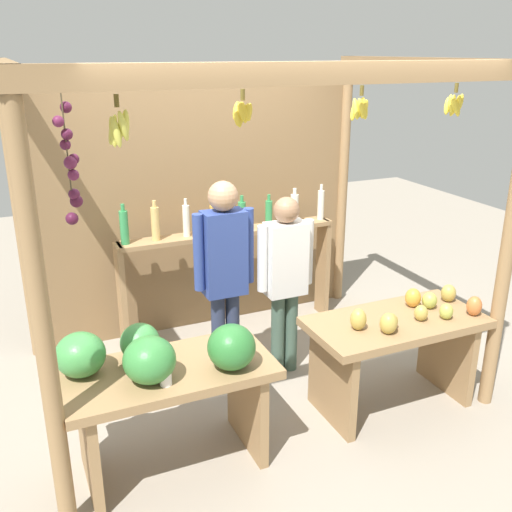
# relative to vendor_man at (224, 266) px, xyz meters

# --- Properties ---
(ground_plane) EXTENTS (12.00, 12.00, 0.00)m
(ground_plane) POSITION_rel_vendor_man_xyz_m (0.17, 0.02, -1.00)
(ground_plane) COLOR gray
(ground_plane) RESTS_ON ground
(market_stall) EXTENTS (3.20, 2.27, 2.49)m
(market_stall) POSITION_rel_vendor_man_xyz_m (0.17, 0.52, 0.46)
(market_stall) COLOR #99754C
(market_stall) RESTS_ON ground
(fruit_counter_left) EXTENTS (1.34, 0.68, 0.99)m
(fruit_counter_left) POSITION_rel_vendor_man_xyz_m (-0.72, -0.80, -0.32)
(fruit_counter_left) COLOR #99754C
(fruit_counter_left) RESTS_ON ground
(fruit_counter_right) EXTENTS (1.29, 0.64, 0.86)m
(fruit_counter_right) POSITION_rel_vendor_man_xyz_m (1.04, -0.80, -0.45)
(fruit_counter_right) COLOR #99754C
(fruit_counter_right) RESTS_ON ground
(bottle_shelf_unit) EXTENTS (2.05, 0.22, 1.35)m
(bottle_shelf_unit) POSITION_rel_vendor_man_xyz_m (0.35, 0.83, -0.18)
(bottle_shelf_unit) COLOR #99754C
(bottle_shelf_unit) RESTS_ON ground
(vendor_man) EXTENTS (0.48, 0.22, 1.65)m
(vendor_man) POSITION_rel_vendor_man_xyz_m (0.00, 0.00, 0.00)
(vendor_man) COLOR #2A344F
(vendor_man) RESTS_ON ground
(vendor_woman) EXTENTS (0.48, 0.20, 1.49)m
(vendor_woman) POSITION_rel_vendor_man_xyz_m (0.50, -0.03, -0.11)
(vendor_woman) COLOR #435D4E
(vendor_woman) RESTS_ON ground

